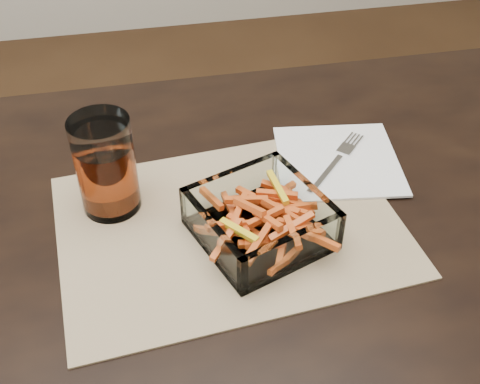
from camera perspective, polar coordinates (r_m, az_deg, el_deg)
name	(u,v)px	position (r m, az deg, el deg)	size (l,w,h in m)	color
dining_table	(174,308)	(0.83, -6.32, -10.88)	(1.60, 0.90, 0.75)	black
placemat	(229,225)	(0.81, -1.01, -3.12)	(0.45, 0.33, 0.00)	tan
glass_bowl	(260,221)	(0.78, 1.92, -2.80)	(0.20, 0.20, 0.06)	white
tumbler	(106,168)	(0.81, -12.57, 2.21)	(0.08, 0.08, 0.14)	white
napkin	(338,160)	(0.92, 9.29, 3.00)	(0.18, 0.18, 0.00)	white
fork	(338,159)	(0.92, 9.26, 3.10)	(0.12, 0.13, 0.00)	silver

